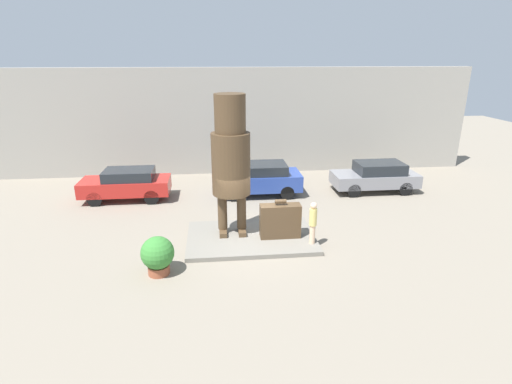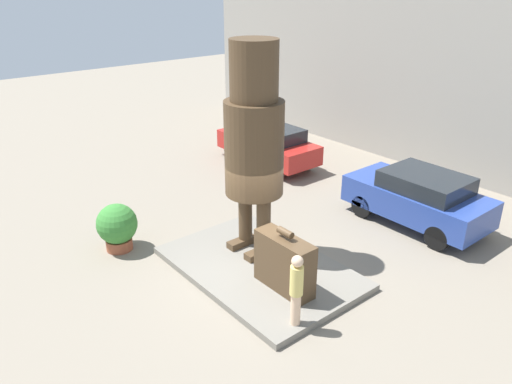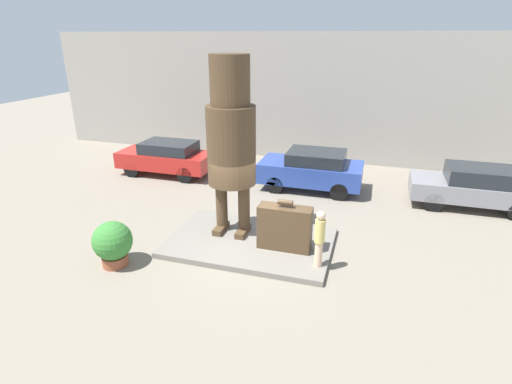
{
  "view_description": "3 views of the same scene",
  "coord_description": "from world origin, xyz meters",
  "px_view_note": "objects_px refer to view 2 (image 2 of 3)",
  "views": [
    {
      "loc": [
        -1.27,
        -13.89,
        6.76
      ],
      "look_at": [
        0.17,
        -0.19,
        2.0
      ],
      "focal_mm": 28.0,
      "sensor_mm": 36.0,
      "label": 1
    },
    {
      "loc": [
        8.09,
        -6.78,
        6.78
      ],
      "look_at": [
        -0.07,
        -0.06,
        2.13
      ],
      "focal_mm": 35.0,
      "sensor_mm": 36.0,
      "label": 2
    },
    {
      "loc": [
        3.3,
        -10.19,
        5.95
      ],
      "look_at": [
        0.13,
        0.15,
        1.67
      ],
      "focal_mm": 28.0,
      "sensor_mm": 36.0,
      "label": 3
    }
  ],
  "objects_px": {
    "tourist": "(296,287)",
    "planter_pot": "(117,226)",
    "giant_suitcase": "(284,263)",
    "parked_car_blue": "(418,197)",
    "statue_figure": "(254,135)",
    "parked_car_red": "(268,144)"
  },
  "relations": [
    {
      "from": "giant_suitcase",
      "to": "parked_car_red",
      "type": "bearing_deg",
      "value": 141.64
    },
    {
      "from": "tourist",
      "to": "planter_pot",
      "type": "height_order",
      "value": "tourist"
    },
    {
      "from": "parked_car_red",
      "to": "tourist",
      "type": "bearing_deg",
      "value": 142.47
    },
    {
      "from": "parked_car_red",
      "to": "planter_pot",
      "type": "height_order",
      "value": "parked_car_red"
    },
    {
      "from": "planter_pot",
      "to": "parked_car_red",
      "type": "bearing_deg",
      "value": 108.09
    },
    {
      "from": "statue_figure",
      "to": "parked_car_blue",
      "type": "relative_size",
      "value": 1.3
    },
    {
      "from": "parked_car_red",
      "to": "parked_car_blue",
      "type": "xyz_separation_m",
      "value": [
        6.57,
        0.06,
        0.04
      ]
    },
    {
      "from": "tourist",
      "to": "parked_car_blue",
      "type": "xyz_separation_m",
      "value": [
        -1.22,
        6.04,
        -0.18
      ]
    },
    {
      "from": "tourist",
      "to": "parked_car_red",
      "type": "xyz_separation_m",
      "value": [
        -7.78,
        5.98,
        -0.22
      ]
    },
    {
      "from": "giant_suitcase",
      "to": "parked_car_blue",
      "type": "height_order",
      "value": "giant_suitcase"
    },
    {
      "from": "giant_suitcase",
      "to": "parked_car_blue",
      "type": "relative_size",
      "value": 0.37
    },
    {
      "from": "tourist",
      "to": "planter_pot",
      "type": "xyz_separation_m",
      "value": [
        -5.39,
        -1.34,
        -0.35
      ]
    },
    {
      "from": "giant_suitcase",
      "to": "planter_pot",
      "type": "relative_size",
      "value": 1.18
    },
    {
      "from": "statue_figure",
      "to": "tourist",
      "type": "bearing_deg",
      "value": -23.76
    },
    {
      "from": "parked_car_blue",
      "to": "parked_car_red",
      "type": "bearing_deg",
      "value": 0.54
    },
    {
      "from": "tourist",
      "to": "parked_car_blue",
      "type": "bearing_deg",
      "value": 101.38
    },
    {
      "from": "giant_suitcase",
      "to": "parked_car_blue",
      "type": "distance_m",
      "value": 5.36
    },
    {
      "from": "parked_car_red",
      "to": "planter_pot",
      "type": "bearing_deg",
      "value": 108.09
    },
    {
      "from": "parked_car_blue",
      "to": "planter_pot",
      "type": "xyz_separation_m",
      "value": [
        -4.18,
        -7.38,
        -0.17
      ]
    },
    {
      "from": "planter_pot",
      "to": "parked_car_blue",
      "type": "bearing_deg",
      "value": 60.49
    },
    {
      "from": "tourist",
      "to": "parked_car_blue",
      "type": "distance_m",
      "value": 6.16
    },
    {
      "from": "statue_figure",
      "to": "tourist",
      "type": "height_order",
      "value": "statue_figure"
    }
  ]
}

